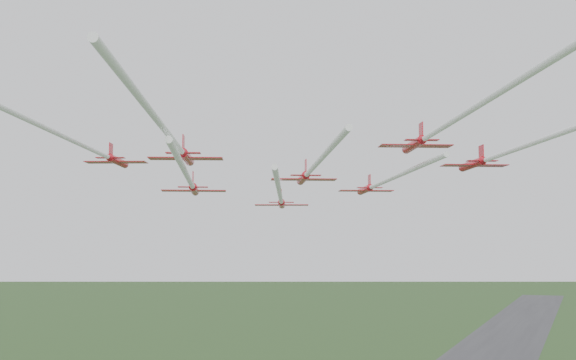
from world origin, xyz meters
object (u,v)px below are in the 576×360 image
at_px(jet_row2_left, 190,182).
at_px(jet_row4_left, 174,141).
at_px(jet_row3_mid, 310,170).
at_px(jet_row3_right, 526,145).
at_px(jet_row4_right, 457,118).
at_px(jet_lead, 280,197).
at_px(jet_row3_left, 77,142).
at_px(jet_row2_right, 379,184).

height_order(jet_row2_left, jet_row4_left, jet_row4_left).
relative_size(jet_row3_mid, jet_row3_right, 0.68).
bearing_deg(jet_row2_left, jet_row3_mid, -36.61).
xyz_separation_m(jet_row3_right, jet_row4_left, (-29.33, -26.59, -1.57)).
relative_size(jet_row3_right, jet_row4_left, 1.32).
bearing_deg(jet_row3_mid, jet_row4_right, -63.52).
distance_m(jet_lead, jet_row4_right, 49.07).
bearing_deg(jet_row4_left, jet_row3_mid, 51.71).
height_order(jet_row3_right, jet_row4_left, jet_row3_right).
xyz_separation_m(jet_row3_right, jet_row4_right, (-4.45, -19.65, 0.04)).
height_order(jet_row3_left, jet_row4_left, jet_row3_left).
bearing_deg(jet_row3_mid, jet_row2_right, 56.07).
bearing_deg(jet_row3_right, jet_row3_left, 176.94).
bearing_deg(jet_row3_right, jet_row4_left, -164.19).
distance_m(jet_lead, jet_row3_left, 38.01).
relative_size(jet_row2_left, jet_row3_left, 0.84).
height_order(jet_lead, jet_row2_right, jet_row2_right).
bearing_deg(jet_row3_left, jet_row2_left, 56.97).
xyz_separation_m(jet_lead, jet_row4_right, (32.42, -36.64, 3.72)).
distance_m(jet_row3_mid, jet_row4_left, 22.57).
height_order(jet_row2_right, jet_row3_right, jet_row3_right).
xyz_separation_m(jet_row2_left, jet_row3_left, (-3.94, -18.05, 2.91)).
height_order(jet_row2_right, jet_row3_mid, jet_row2_right).
bearing_deg(jet_row3_mid, jet_row3_left, -171.41).
bearing_deg(jet_row2_right, jet_row2_left, -166.61).
bearing_deg(jet_row3_left, jet_row2_right, 34.55).
bearing_deg(jet_row2_left, jet_lead, 47.89).
height_order(jet_row2_left, jet_row3_left, jet_row3_left).
bearing_deg(jet_row3_left, jet_lead, 55.62).
relative_size(jet_row3_right, jet_row4_right, 1.10).
xyz_separation_m(jet_row3_left, jet_row4_right, (41.35, 0.10, -0.15)).
xyz_separation_m(jet_lead, jet_row2_right, (15.78, -1.10, 1.48)).
bearing_deg(jet_row4_right, jet_row3_left, 154.60).
bearing_deg(jet_row4_right, jet_row3_mid, 116.96).
xyz_separation_m(jet_row3_left, jet_row3_right, (45.80, 19.75, -0.19)).
relative_size(jet_row2_left, jet_row2_right, 1.14).
xyz_separation_m(jet_row3_left, jet_row4_left, (16.48, -6.84, -1.76)).
xyz_separation_m(jet_row3_mid, jet_row4_right, (19.51, -14.97, 2.33)).
relative_size(jet_lead, jet_row2_left, 1.17).
bearing_deg(jet_row2_right, jet_row3_left, -151.61).
distance_m(jet_row3_mid, jet_row3_right, 24.52).
distance_m(jet_row2_left, jet_row3_mid, 18.16).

